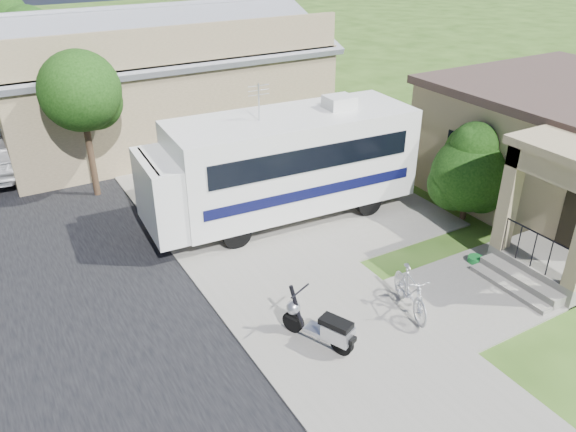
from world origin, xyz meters
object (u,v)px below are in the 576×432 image
bicycle (410,294)px  garden_hose (475,261)px  pickup_truck (4,140)px  scooter (322,327)px  shrub (470,170)px  motorhome (283,162)px

bicycle → garden_hose: bicycle is taller
pickup_truck → scooter: bearing=115.5°
shrub → bicycle: size_ratio=1.72×
bicycle → garden_hose: 2.97m
bicycle → pickup_truck: (-6.66, 14.08, 0.37)m
motorhome → pickup_truck: bearing=130.6°
motorhome → pickup_truck: motorhome is taller
shrub → pickup_truck: bearing=134.5°
motorhome → pickup_truck: (-6.56, 8.60, -0.83)m
shrub → scooter: (-6.77, -2.73, -1.00)m
bicycle → shrub: bearing=48.9°
shrub → garden_hose: bearing=-128.9°
bicycle → pickup_truck: bearing=132.7°
motorhome → scooter: motorhome is taller
bicycle → pickup_truck: size_ratio=0.27×
motorhome → garden_hose: motorhome is taller
shrub → pickup_truck: size_ratio=0.46×
motorhome → shrub: size_ratio=2.69×
scooter → garden_hose: scooter is taller
scooter → pickup_truck: bearing=83.6°
motorhome → scooter: 6.00m
scooter → bicycle: 2.29m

